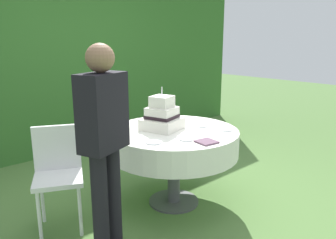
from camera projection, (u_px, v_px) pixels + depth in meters
ground_plane at (174, 202)px, 3.42m from camera, size 20.00×20.00×0.00m
foliage_hedge at (58, 50)px, 4.82m from camera, size 6.83×0.58×2.90m
cake_table at (174, 142)px, 3.26m from camera, size 1.25×1.25×0.76m
wedding_cake at (162, 117)px, 3.23m from camera, size 0.42×0.42×0.42m
serving_plate_near at (186, 139)px, 2.92m from camera, size 0.13×0.13×0.01m
serving_plate_far at (202, 126)px, 3.35m from camera, size 0.11×0.11×0.01m
serving_plate_left at (226, 130)px, 3.21m from camera, size 0.11×0.11×0.01m
serving_plate_right at (154, 142)px, 2.83m from camera, size 0.14×0.14×0.01m
napkin_stack at (207, 142)px, 2.84m from camera, size 0.18×0.18×0.01m
garden_chair at (58, 167)px, 2.89m from camera, size 0.54×0.54×0.89m
standing_person at (104, 139)px, 2.39m from camera, size 0.41×0.31×1.60m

